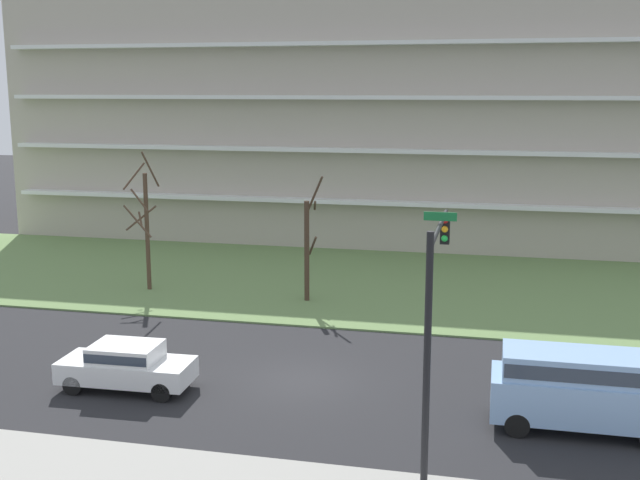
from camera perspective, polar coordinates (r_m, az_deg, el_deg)
name	(u,v)px	position (r m, az deg, el deg)	size (l,w,h in m)	color
ground	(300,381)	(27.32, -1.45, -10.21)	(160.00, 160.00, 0.00)	#232326
grass_lawn_strip	(367,283)	(40.40, 3.42, -3.12)	(80.00, 16.00, 0.08)	#66844C
apartment_building	(403,120)	(53.50, 6.06, 8.69)	(50.77, 13.78, 15.58)	#B2A899
tree_far_left	(145,224)	(39.16, -12.59, 1.14)	(1.85, 2.10, 6.95)	#4C3828
tree_left	(308,246)	(36.36, -0.89, -0.44)	(1.01, 1.08, 5.93)	#423023
sedan_white_near_left	(126,364)	(27.07, -13.91, -8.77)	(4.45, 1.92, 1.57)	white
van_blue_center_left	(583,385)	(24.37, 18.57, -9.98)	(5.20, 2.01, 2.36)	#8CB2E0
traffic_signal_mast	(435,296)	(20.78, 8.35, -4.03)	(0.90, 5.84, 6.59)	black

